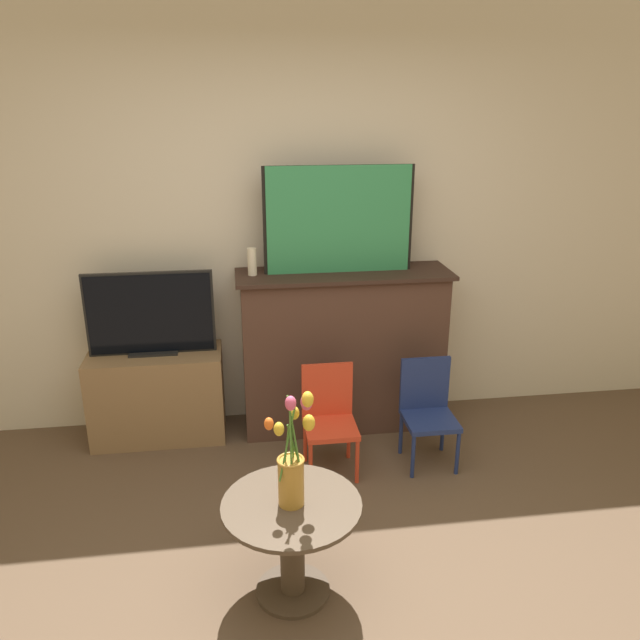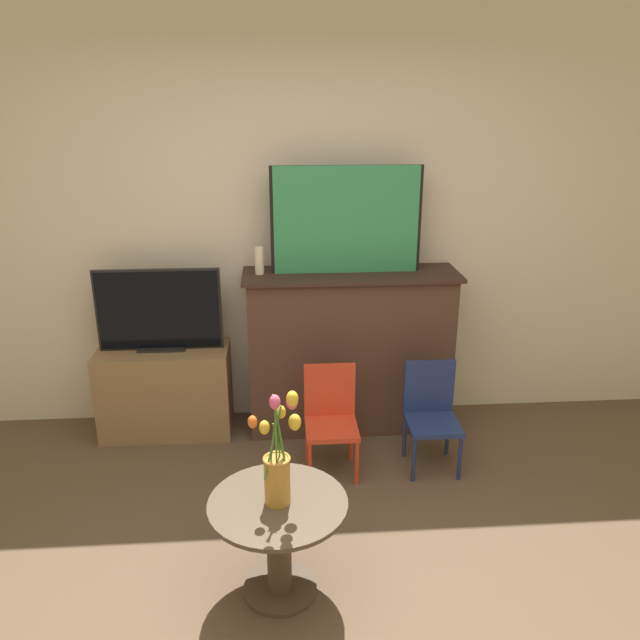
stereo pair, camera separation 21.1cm
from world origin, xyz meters
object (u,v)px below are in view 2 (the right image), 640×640
Objects in this scene: tv_monitor at (159,311)px; chair_red at (331,415)px; vase_tulips at (278,462)px; painting at (346,220)px; chair_blue at (431,411)px.

chair_red is at bearing -26.56° from tv_monitor.
chair_red is 1.19× the size of vase_tulips.
painting reaches higher than chair_red.
painting is at bearing 73.74° from vase_tulips.
painting is 1.31m from tv_monitor.
painting is 1.19× the size of tv_monitor.
tv_monitor is at bearing -179.30° from painting.
vase_tulips is (-0.45, -1.54, -0.73)m from painting.
tv_monitor is 1.23× the size of chair_red.
painting is 1.73× the size of vase_tulips.
vase_tulips is at bearing -132.27° from chair_blue.
vase_tulips is at bearing -64.19° from tv_monitor.
tv_monitor is 1.45× the size of vase_tulips.
tv_monitor is 1.80m from chair_blue.
vase_tulips is (-0.31, -1.00, 0.32)m from chair_red.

